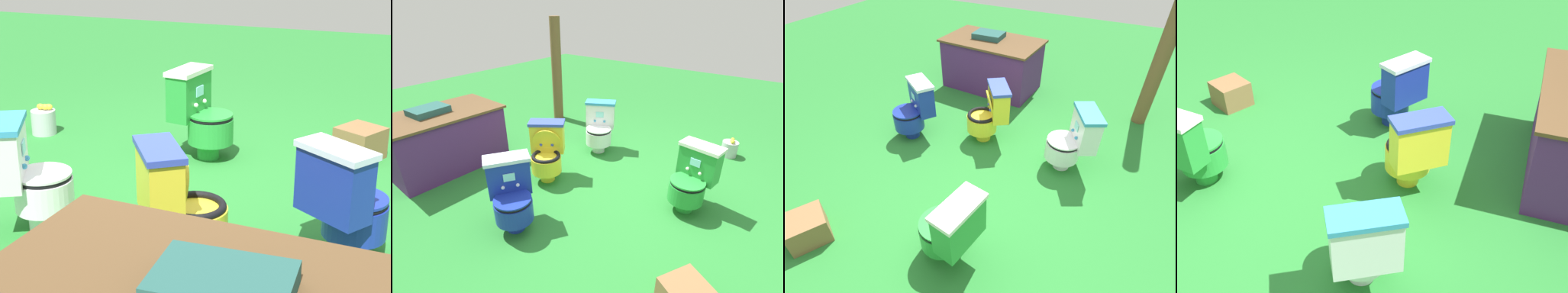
# 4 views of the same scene
# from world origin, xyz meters

# --- Properties ---
(ground) EXTENTS (14.00, 14.00, 0.00)m
(ground) POSITION_xyz_m (0.00, 0.00, 0.00)
(ground) COLOR #26752D
(toilet_green) EXTENTS (0.55, 0.47, 0.73)m
(toilet_green) POSITION_xyz_m (0.19, -0.67, 0.37)
(toilet_green) COLOR green
(toilet_green) RESTS_ON ground
(toilet_yellow) EXTENTS (0.63, 0.61, 0.73)m
(toilet_yellow) POSITION_xyz_m (-0.29, 0.99, 0.37)
(toilet_yellow) COLOR yellow
(toilet_yellow) RESTS_ON ground
(toilet_blue) EXTENTS (0.61, 0.63, 0.73)m
(toilet_blue) POSITION_xyz_m (-1.15, 0.64, 0.37)
(toilet_blue) COLOR #192D9E
(toilet_blue) RESTS_ON ground
(toilet_white) EXTENTS (0.62, 0.58, 0.73)m
(toilet_white) POSITION_xyz_m (0.75, 0.92, 0.37)
(toilet_white) COLOR white
(toilet_white) RESTS_ON ground
(vendor_table) EXTENTS (1.51, 0.94, 0.85)m
(vendor_table) POSITION_xyz_m (-0.89, 2.30, 0.39)
(vendor_table) COLOR #4C2360
(vendor_table) RESTS_ON ground
(wooden_post) EXTENTS (0.18, 0.18, 1.81)m
(wooden_post) POSITION_xyz_m (1.38, 2.31, 0.91)
(wooden_post) COLOR brown
(wooden_post) RESTS_ON ground
(small_crate) EXTENTS (0.44, 0.44, 0.26)m
(small_crate) POSITION_xyz_m (-1.04, -1.10, 0.13)
(small_crate) COLOR brown
(small_crate) RESTS_ON ground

